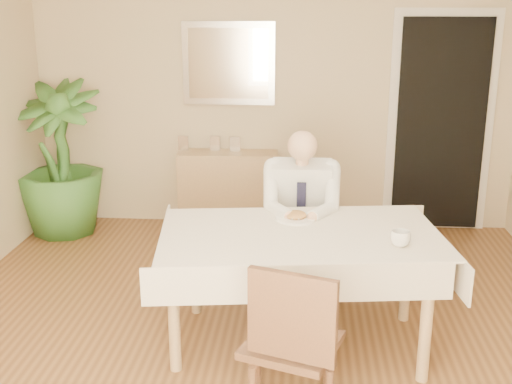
# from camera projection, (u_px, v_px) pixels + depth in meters

# --- Properties ---
(room) EXTENTS (5.00, 5.02, 2.60)m
(room) POSITION_uv_depth(u_px,v_px,m) (251.00, 150.00, 3.60)
(room) COLOR brown
(room) RESTS_ON ground
(window) EXTENTS (1.34, 0.04, 1.44)m
(window) POSITION_uv_depth(u_px,v_px,m) (141.00, 365.00, 1.20)
(window) COLOR silver
(window) RESTS_ON room
(doorway) EXTENTS (0.96, 0.07, 2.10)m
(doorway) POSITION_uv_depth(u_px,v_px,m) (440.00, 126.00, 5.93)
(doorway) COLOR silver
(doorway) RESTS_ON ground
(mirror) EXTENTS (0.86, 0.04, 0.76)m
(mirror) POSITION_uv_depth(u_px,v_px,m) (229.00, 64.00, 5.92)
(mirror) COLOR silver
(mirror) RESTS_ON room
(dining_table) EXTENTS (1.84, 1.23, 0.75)m
(dining_table) POSITION_uv_depth(u_px,v_px,m) (300.00, 245.00, 3.93)
(dining_table) COLOR tan
(dining_table) RESTS_ON ground
(chair_far) EXTENTS (0.45, 0.45, 0.91)m
(chair_far) POSITION_uv_depth(u_px,v_px,m) (301.00, 222.00, 4.81)
(chair_far) COLOR #452816
(chair_far) RESTS_ON ground
(chair_near) EXTENTS (0.55, 0.56, 0.92)m
(chair_near) POSITION_uv_depth(u_px,v_px,m) (292.00, 340.00, 3.12)
(chair_near) COLOR #452816
(chair_near) RESTS_ON ground
(seated_man) EXTENTS (0.48, 0.72, 1.24)m
(seated_man) POSITION_uv_depth(u_px,v_px,m) (301.00, 211.00, 4.49)
(seated_man) COLOR silver
(seated_man) RESTS_ON ground
(plate) EXTENTS (0.26, 0.26, 0.02)m
(plate) POSITION_uv_depth(u_px,v_px,m) (296.00, 218.00, 4.13)
(plate) COLOR white
(plate) RESTS_ON dining_table
(food) EXTENTS (0.14, 0.14, 0.06)m
(food) POSITION_uv_depth(u_px,v_px,m) (296.00, 215.00, 4.12)
(food) COLOR brown
(food) RESTS_ON dining_table
(knife) EXTENTS (0.01, 0.13, 0.01)m
(knife) POSITION_uv_depth(u_px,v_px,m) (302.00, 219.00, 4.07)
(knife) COLOR silver
(knife) RESTS_ON dining_table
(fork) EXTENTS (0.01, 0.13, 0.01)m
(fork) POSITION_uv_depth(u_px,v_px,m) (289.00, 219.00, 4.07)
(fork) COLOR silver
(fork) RESTS_ON dining_table
(coffee_mug) EXTENTS (0.14, 0.14, 0.09)m
(coffee_mug) POSITION_uv_depth(u_px,v_px,m) (400.00, 238.00, 3.67)
(coffee_mug) COLOR white
(coffee_mug) RESTS_ON dining_table
(sideboard) EXTENTS (0.94, 0.35, 0.74)m
(sideboard) POSITION_uv_depth(u_px,v_px,m) (228.00, 190.00, 6.12)
(sideboard) COLOR tan
(sideboard) RESTS_ON ground
(photo_frame_left) EXTENTS (0.10, 0.02, 0.14)m
(photo_frame_left) POSITION_uv_depth(u_px,v_px,m) (183.00, 143.00, 6.08)
(photo_frame_left) COLOR silver
(photo_frame_left) RESTS_ON sideboard
(photo_frame_center) EXTENTS (0.10, 0.02, 0.14)m
(photo_frame_center) POSITION_uv_depth(u_px,v_px,m) (215.00, 143.00, 6.07)
(photo_frame_center) COLOR silver
(photo_frame_center) RESTS_ON sideboard
(photo_frame_right) EXTENTS (0.10, 0.02, 0.14)m
(photo_frame_right) POSITION_uv_depth(u_px,v_px,m) (235.00, 144.00, 6.03)
(photo_frame_right) COLOR silver
(photo_frame_right) RESTS_ON sideboard
(potted_palm) EXTENTS (0.86, 0.86, 1.43)m
(potted_palm) POSITION_uv_depth(u_px,v_px,m) (59.00, 159.00, 5.90)
(potted_palm) COLOR #316023
(potted_palm) RESTS_ON ground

